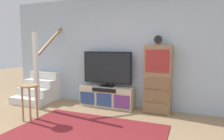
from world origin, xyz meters
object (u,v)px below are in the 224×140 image
object	(u,v)px
media_console	(107,97)
bar_stool_near	(29,94)
side_cabinet	(158,79)
television	(107,68)
desk_clock	(158,40)

from	to	relation	value
media_console	bar_stool_near	bearing A→B (deg)	-125.74
side_cabinet	media_console	bearing A→B (deg)	-179.53
television	bar_stool_near	xyz separation A→B (m)	(-1.04, -1.47, -0.42)
side_cabinet	desk_clock	bearing A→B (deg)	-133.21
television	desk_clock	world-z (taller)	desk_clock
media_console	desk_clock	bearing A→B (deg)	-0.23
media_console	desk_clock	world-z (taller)	desk_clock
media_console	bar_stool_near	distance (m)	1.81
bar_stool_near	media_console	bearing A→B (deg)	54.26
side_cabinet	bar_stool_near	bearing A→B (deg)	-147.29
television	bar_stool_near	distance (m)	1.85
media_console	bar_stool_near	world-z (taller)	bar_stool_near
bar_stool_near	side_cabinet	bearing A→B (deg)	32.71
media_console	desk_clock	distance (m)	1.83
television	desk_clock	size ratio (longest dim) A/B	5.97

